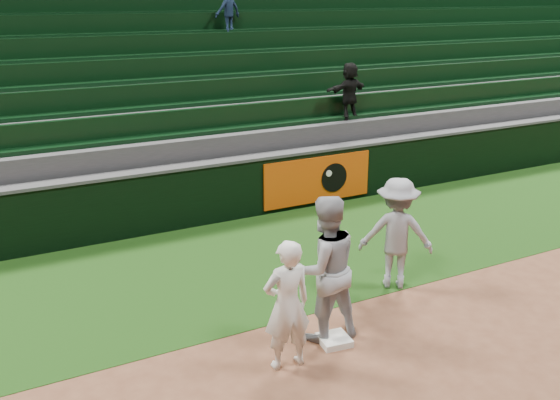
# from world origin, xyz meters

# --- Properties ---
(ground) EXTENTS (70.00, 70.00, 0.00)m
(ground) POSITION_xyz_m (0.00, 0.00, 0.00)
(ground) COLOR brown
(ground) RESTS_ON ground
(foul_grass) EXTENTS (36.00, 4.20, 0.01)m
(foul_grass) POSITION_xyz_m (0.00, 3.00, 0.00)
(foul_grass) COLOR black
(foul_grass) RESTS_ON ground
(first_base) EXTENTS (0.44, 0.44, 0.09)m
(first_base) POSITION_xyz_m (0.28, 0.09, 0.04)
(first_base) COLOR white
(first_base) RESTS_ON ground
(first_baseman) EXTENTS (0.64, 0.44, 1.68)m
(first_baseman) POSITION_xyz_m (-0.53, -0.07, 0.84)
(first_baseman) COLOR white
(first_baseman) RESTS_ON ground
(baserunner) EXTENTS (1.02, 0.82, 1.99)m
(baserunner) POSITION_xyz_m (0.25, 0.33, 1.00)
(baserunner) COLOR #A3A5AD
(baserunner) RESTS_ON ground
(base_coach) EXTENTS (1.31, 1.19, 1.77)m
(base_coach) POSITION_xyz_m (2.04, 1.10, 0.89)
(base_coach) COLOR #93969F
(base_coach) RESTS_ON foul_grass
(field_wall) EXTENTS (36.00, 0.45, 1.25)m
(field_wall) POSITION_xyz_m (0.03, 5.20, 0.63)
(field_wall) COLOR black
(field_wall) RESTS_ON ground
(stadium_seating) EXTENTS (36.00, 5.95, 5.08)m
(stadium_seating) POSITION_xyz_m (-0.00, 8.97, 1.70)
(stadium_seating) COLOR #353537
(stadium_seating) RESTS_ON ground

